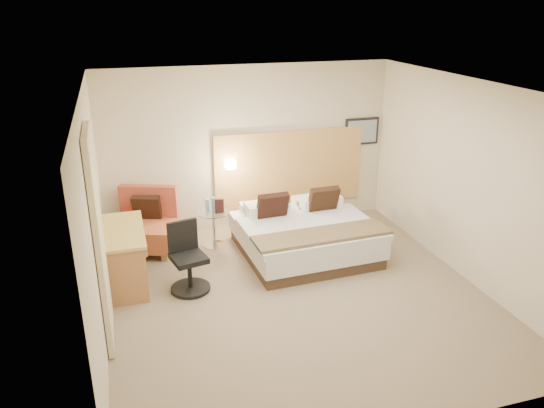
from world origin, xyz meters
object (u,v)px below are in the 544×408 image
object	(u,v)px
desk	(124,241)
desk_chair	(188,263)
lounge_chair	(146,226)
bed	(304,234)
side_table	(214,227)

from	to	relation	value
desk	desk_chair	size ratio (longest dim) A/B	1.37
desk	desk_chair	xyz separation A→B (m)	(0.78, -0.41, -0.24)
lounge_chair	desk	world-z (taller)	lounge_chair
desk	bed	bearing A→B (deg)	3.89
side_table	bed	bearing A→B (deg)	-26.28
lounge_chair	side_table	xyz separation A→B (m)	(1.01, -0.20, -0.06)
desk_chair	lounge_chair	bearing A→B (deg)	107.21
bed	side_table	distance (m)	1.42
bed	desk_chair	size ratio (longest dim) A/B	2.16
bed	lounge_chair	distance (m)	2.43
desk_chair	side_table	bearing A→B (deg)	64.80
lounge_chair	desk	bearing A→B (deg)	-108.46
desk	desk_chair	bearing A→B (deg)	-28.03
bed	desk	xyz separation A→B (m)	(-2.62, -0.18, 0.32)
side_table	desk_chair	bearing A→B (deg)	-115.20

